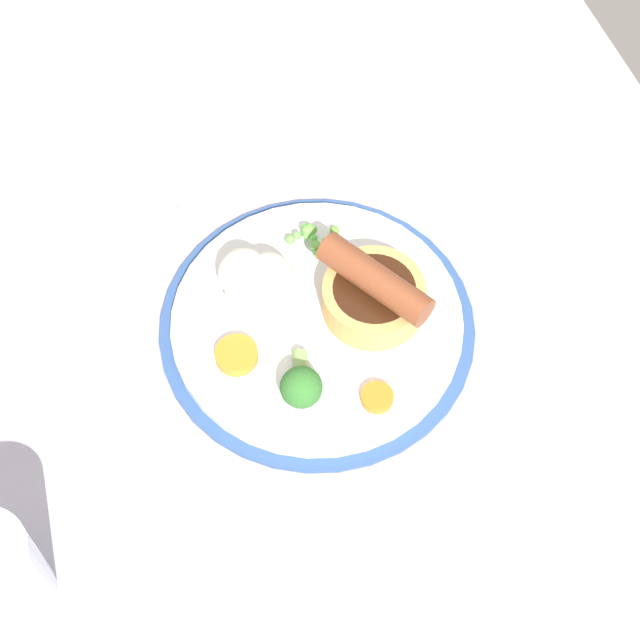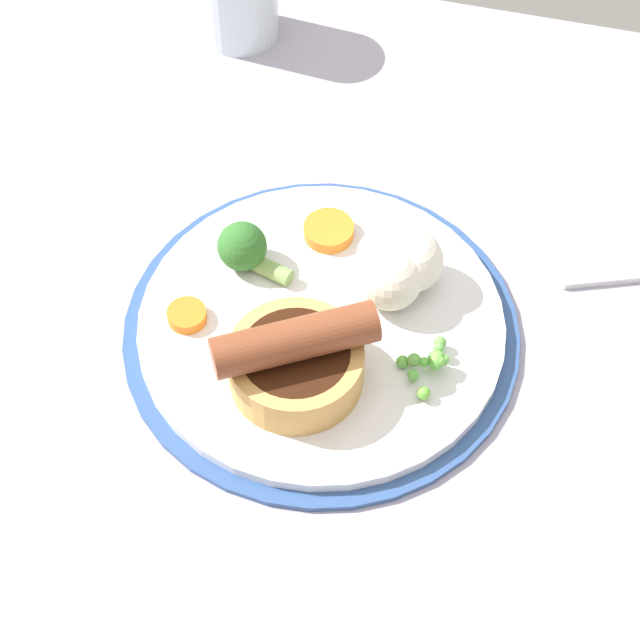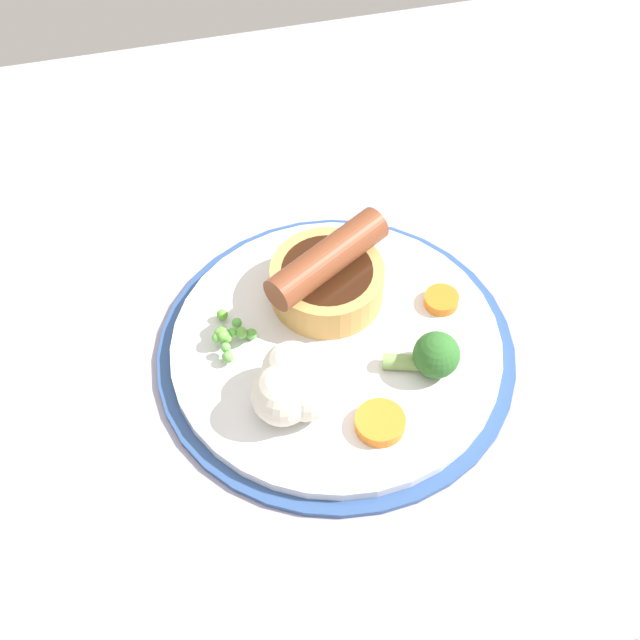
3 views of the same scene
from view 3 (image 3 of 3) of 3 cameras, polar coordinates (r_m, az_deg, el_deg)
The scene contains 9 objects.
dining_table at distance 85.39cm, azimuth -1.60°, elevation -2.43°, with size 110.00×80.00×3.00cm, color #9E99AD.
dinner_plate at distance 83.56cm, azimuth 0.87°, elevation -1.73°, with size 28.08×28.08×1.40cm.
sausage_pudding at distance 84.09cm, azimuth 0.38°, elevation 2.33°, with size 10.70×9.06×5.94cm.
pea_pile at distance 82.56cm, azimuth -4.92°, elevation -0.77°, with size 3.55×5.10×1.84cm.
broccoli_floret_near at distance 80.73cm, azimuth 6.06°, elevation -1.89°, with size 5.82×3.61×3.61cm.
cauliflower_floret at distance 78.10cm, azimuth -1.35°, elevation -3.52°, with size 6.71×6.48×4.59cm.
carrot_slice_0 at distance 78.57cm, azimuth 3.22°, elevation -5.50°, with size 3.75×3.75×0.99cm, color orange.
carrot_slice_2 at distance 85.59cm, azimuth 6.49°, elevation 1.07°, with size 2.77×2.77×0.87cm, color orange.
fork at distance 77.74cm, azimuth -15.08°, elevation -12.23°, with size 18.00×1.60×0.60cm, color silver.
Camera 3 is at (-8.28, -47.71, 71.83)cm, focal length 60.00 mm.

